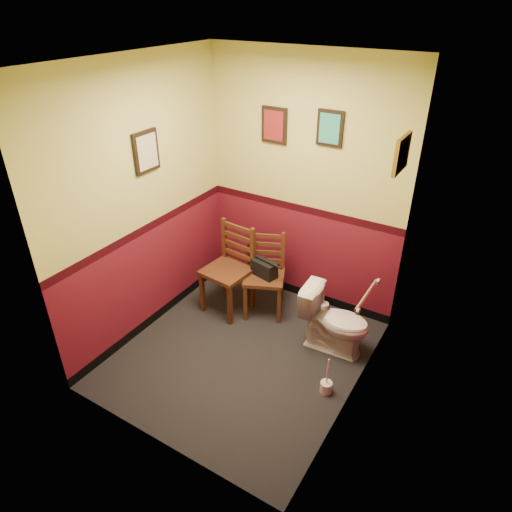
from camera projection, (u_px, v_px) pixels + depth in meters
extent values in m
cube|color=black|center=(243.00, 354.00, 4.53)|extent=(2.20, 2.40, 0.00)
cube|color=silver|center=(237.00, 60.00, 3.16)|extent=(2.20, 2.40, 0.00)
cube|color=maroon|center=(303.00, 187.00, 4.73)|extent=(2.20, 0.00, 2.70)
cube|color=maroon|center=(140.00, 306.00, 2.96)|extent=(2.20, 0.00, 2.70)
cube|color=maroon|center=(144.00, 205.00, 4.34)|extent=(0.00, 2.40, 2.70)
cube|color=maroon|center=(366.00, 269.00, 3.35)|extent=(0.00, 2.40, 2.70)
cylinder|color=silver|center=(366.00, 295.00, 3.76)|extent=(0.03, 0.50, 0.03)
cylinder|color=silver|center=(358.00, 312.00, 3.56)|extent=(0.02, 0.06, 0.06)
cylinder|color=silver|center=(378.00, 281.00, 3.93)|extent=(0.02, 0.06, 0.06)
cube|color=black|center=(274.00, 125.00, 4.57)|extent=(0.28, 0.03, 0.36)
cube|color=maroon|center=(273.00, 126.00, 4.56)|extent=(0.22, 0.01, 0.30)
cube|color=black|center=(330.00, 128.00, 4.28)|extent=(0.26, 0.03, 0.34)
cube|color=teal|center=(329.00, 129.00, 4.27)|extent=(0.20, 0.01, 0.28)
cube|color=black|center=(146.00, 152.00, 4.15)|extent=(0.03, 0.30, 0.38)
cube|color=#BBB893|center=(147.00, 152.00, 4.14)|extent=(0.01, 0.24, 0.31)
cube|color=olive|center=(402.00, 154.00, 3.45)|extent=(0.03, 0.34, 0.28)
cube|color=#BBB893|center=(400.00, 154.00, 3.46)|extent=(0.01, 0.28, 0.22)
imported|color=white|center=(335.00, 321.00, 4.44)|extent=(0.70, 0.42, 0.66)
cylinder|color=silver|center=(326.00, 387.00, 4.08)|extent=(0.11, 0.11, 0.11)
cylinder|color=silver|center=(328.00, 372.00, 3.99)|extent=(0.01, 0.01, 0.30)
cube|color=#512C18|center=(227.00, 271.00, 4.93)|extent=(0.51, 0.51, 0.04)
cube|color=#512C18|center=(202.00, 292.00, 5.02)|extent=(0.05, 0.05, 0.49)
cube|color=#512C18|center=(226.00, 276.00, 5.29)|extent=(0.05, 0.05, 0.49)
cube|color=#512C18|center=(230.00, 305.00, 4.82)|extent=(0.05, 0.05, 0.49)
cube|color=#512C18|center=(253.00, 288.00, 5.09)|extent=(0.05, 0.05, 0.49)
cube|color=#512C18|center=(224.00, 239.00, 5.05)|extent=(0.05, 0.04, 0.49)
cube|color=#512C18|center=(253.00, 249.00, 4.84)|extent=(0.05, 0.04, 0.49)
cube|color=#512C18|center=(239.00, 255.00, 5.01)|extent=(0.37, 0.06, 0.05)
cube|color=#512C18|center=(238.00, 246.00, 4.96)|extent=(0.37, 0.06, 0.05)
cube|color=#512C18|center=(238.00, 237.00, 4.90)|extent=(0.37, 0.06, 0.05)
cube|color=#512C18|center=(238.00, 228.00, 4.85)|extent=(0.37, 0.06, 0.05)
cube|color=#512C18|center=(264.00, 277.00, 4.91)|extent=(0.56, 0.56, 0.04)
cube|color=#512C18|center=(245.00, 303.00, 4.89)|extent=(0.05, 0.05, 0.45)
cube|color=#512C18|center=(250.00, 284.00, 5.20)|extent=(0.05, 0.05, 0.45)
cube|color=#512C18|center=(279.00, 305.00, 4.85)|extent=(0.05, 0.05, 0.45)
cube|color=#512C18|center=(282.00, 286.00, 5.16)|extent=(0.05, 0.05, 0.45)
cube|color=#512C18|center=(250.00, 249.00, 4.97)|extent=(0.05, 0.05, 0.45)
cube|color=#512C18|center=(283.00, 251.00, 4.93)|extent=(0.05, 0.05, 0.45)
cube|color=#512C18|center=(266.00, 260.00, 5.02)|extent=(0.32, 0.16, 0.05)
cube|color=#512C18|center=(266.00, 252.00, 4.97)|extent=(0.32, 0.16, 0.05)
cube|color=#512C18|center=(266.00, 244.00, 4.91)|extent=(0.32, 0.16, 0.05)
cube|color=#512C18|center=(266.00, 236.00, 4.86)|extent=(0.32, 0.16, 0.05)
cube|color=black|center=(264.00, 269.00, 4.85)|extent=(0.30, 0.20, 0.17)
cylinder|color=black|center=(264.00, 260.00, 4.80)|extent=(0.24, 0.08, 0.02)
cylinder|color=silver|center=(314.00, 304.00, 5.16)|extent=(0.11, 0.11, 0.10)
cylinder|color=silver|center=(324.00, 307.00, 5.11)|extent=(0.11, 0.11, 0.10)
cylinder|color=silver|center=(319.00, 299.00, 5.08)|extent=(0.11, 0.11, 0.10)
cylinder|color=silver|center=(319.00, 292.00, 5.02)|extent=(0.11, 0.11, 0.10)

